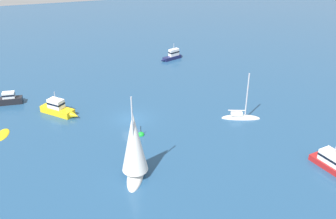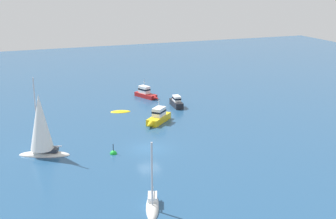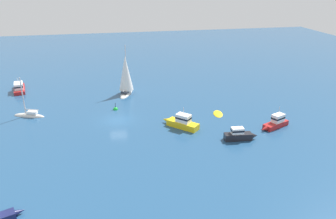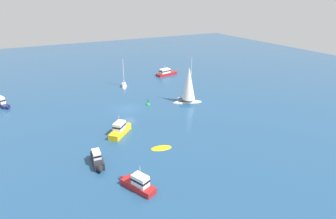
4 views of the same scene
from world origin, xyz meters
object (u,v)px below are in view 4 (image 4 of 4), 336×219
at_px(yacht, 188,87).
at_px(yacht_1, 124,86).
at_px(powerboat, 2,103).
at_px(channel_buoy, 148,105).
at_px(cabin_cruiser_1, 121,129).
at_px(skiff, 161,148).
at_px(cabin_cruiser, 97,160).
at_px(motor_cruiser_1, 138,183).
at_px(motor_cruiser, 166,72).

distance_m(yacht, yacht_1, 17.60).
relative_size(powerboat, channel_buoy, 2.85).
height_order(cabin_cruiser_1, channel_buoy, cabin_cruiser_1).
xyz_separation_m(skiff, cabin_cruiser, (0.09, 8.74, 0.68)).
height_order(skiff, motor_cruiser_1, motor_cruiser_1).
height_order(yacht, motor_cruiser_1, yacht).
height_order(skiff, yacht_1, yacht_1).
bearing_deg(cabin_cruiser_1, yacht, -22.19).
bearing_deg(motor_cruiser_1, cabin_cruiser, -2.11).
bearing_deg(cabin_cruiser_1, powerboat, 82.86).
bearing_deg(yacht, cabin_cruiser_1, -136.80).
height_order(cabin_cruiser, motor_cruiser_1, motor_cruiser_1).
relative_size(motor_cruiser, motor_cruiser_1, 1.37).
xyz_separation_m(cabin_cruiser, powerboat, (27.56, 10.71, 0.07)).
bearing_deg(yacht_1, cabin_cruiser, 174.46).
xyz_separation_m(skiff, powerboat, (27.65, 19.45, 0.75)).
bearing_deg(channel_buoy, skiff, 162.22).
xyz_separation_m(motor_cruiser, cabin_cruiser_1, (-26.10, 21.29, 0.08)).
height_order(cabin_cruiser, powerboat, powerboat).
bearing_deg(channel_buoy, yacht_1, 0.59).
distance_m(cabin_cruiser_1, powerboat, 26.32).
relative_size(motor_cruiser, powerboat, 1.57).
bearing_deg(skiff, yacht, 59.12).
bearing_deg(yacht, yacht_1, 136.79).
bearing_deg(motor_cruiser, cabin_cruiser, -140.42).
relative_size(motor_cruiser, cabin_cruiser_1, 1.41).
bearing_deg(channel_buoy, cabin_cruiser_1, 136.44).
relative_size(cabin_cruiser, cabin_cruiser_1, 0.91).
relative_size(skiff, cabin_cruiser, 0.70).
bearing_deg(yacht, motor_cruiser, 95.59).
height_order(skiff, motor_cruiser, motor_cruiser).
relative_size(cabin_cruiser, yacht_1, 0.68).
bearing_deg(motor_cruiser_1, yacht_1, -41.32).
bearing_deg(channel_buoy, cabin_cruiser, 138.53).
height_order(motor_cruiser, powerboat, powerboat).
xyz_separation_m(motor_cruiser_1, channel_buoy, (22.20, -11.09, -0.70)).
bearing_deg(cabin_cruiser_1, cabin_cruiser, -172.91).
relative_size(yacht, cabin_cruiser_1, 1.86).
bearing_deg(powerboat, yacht_1, 70.77).
distance_m(yacht, skiff, 18.46).
distance_m(yacht, powerboat, 35.08).
relative_size(yacht, cabin_cruiser, 2.04).
bearing_deg(powerboat, channel_buoy, 41.86).
distance_m(skiff, motor_cruiser, 37.35).
xyz_separation_m(yacht_1, powerboat, (-1.20, 24.33, 0.60)).
xyz_separation_m(cabin_cruiser, motor_cruiser_1, (-6.62, -2.68, 0.03)).
distance_m(powerboat, channel_buoy, 27.26).
bearing_deg(channel_buoy, powerboat, 63.91).
xyz_separation_m(yacht, cabin_cruiser_1, (-6.53, 15.93, -2.44)).
bearing_deg(skiff, motor_cruiser, 73.84).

